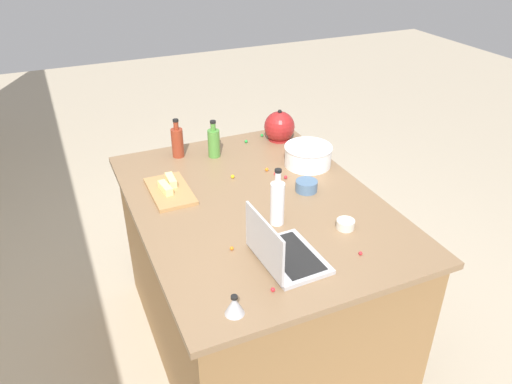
{
  "coord_description": "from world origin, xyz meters",
  "views": [
    {
      "loc": [
        -1.82,
        0.8,
        2.11
      ],
      "look_at": [
        0.0,
        0.0,
        0.95
      ],
      "focal_mm": 34.81,
      "sensor_mm": 36.0,
      "label": 1
    }
  ],
  "objects_px": {
    "ramekin_small": "(345,224)",
    "butter_stick_left": "(171,180)",
    "kettle": "(279,127)",
    "bottle_vinegar": "(277,202)",
    "bottle_soy": "(177,142)",
    "mixing_bowl_large": "(308,155)",
    "ramekin_medium": "(306,186)",
    "butter_stick_right": "(165,188)",
    "bottle_olive": "(214,142)",
    "kitchen_timer": "(234,305)",
    "laptop": "(282,252)",
    "cutting_board": "(170,191)"
  },
  "relations": [
    {
      "from": "butter_stick_right",
      "to": "ramekin_small",
      "type": "height_order",
      "value": "butter_stick_right"
    },
    {
      "from": "butter_stick_right",
      "to": "ramekin_small",
      "type": "xyz_separation_m",
      "value": [
        -0.59,
        -0.63,
        -0.02
      ]
    },
    {
      "from": "laptop",
      "to": "butter_stick_left",
      "type": "bearing_deg",
      "value": 17.1
    },
    {
      "from": "mixing_bowl_large",
      "to": "cutting_board",
      "type": "height_order",
      "value": "mixing_bowl_large"
    },
    {
      "from": "butter_stick_right",
      "to": "ramekin_medium",
      "type": "xyz_separation_m",
      "value": [
        -0.24,
        -0.63,
        -0.01
      ]
    },
    {
      "from": "cutting_board",
      "to": "ramekin_small",
      "type": "xyz_separation_m",
      "value": [
        -0.6,
        -0.61,
        0.01
      ]
    },
    {
      "from": "kettle",
      "to": "kitchen_timer",
      "type": "height_order",
      "value": "kettle"
    },
    {
      "from": "kettle",
      "to": "butter_stick_left",
      "type": "relative_size",
      "value": 1.94
    },
    {
      "from": "kettle",
      "to": "butter_stick_right",
      "type": "relative_size",
      "value": 1.94
    },
    {
      "from": "kitchen_timer",
      "to": "ramekin_small",
      "type": "bearing_deg",
      "value": -65.51
    },
    {
      "from": "bottle_olive",
      "to": "butter_stick_right",
      "type": "distance_m",
      "value": 0.47
    },
    {
      "from": "bottle_vinegar",
      "to": "kitchen_timer",
      "type": "relative_size",
      "value": 3.43
    },
    {
      "from": "mixing_bowl_large",
      "to": "bottle_soy",
      "type": "height_order",
      "value": "bottle_soy"
    },
    {
      "from": "laptop",
      "to": "butter_stick_right",
      "type": "height_order",
      "value": "laptop"
    },
    {
      "from": "ramekin_medium",
      "to": "ramekin_small",
      "type": "bearing_deg",
      "value": 179.6
    },
    {
      "from": "laptop",
      "to": "cutting_board",
      "type": "distance_m",
      "value": 0.74
    },
    {
      "from": "kettle",
      "to": "ramekin_medium",
      "type": "height_order",
      "value": "kettle"
    },
    {
      "from": "ramekin_small",
      "to": "butter_stick_left",
      "type": "bearing_deg",
      "value": 41.86
    },
    {
      "from": "laptop",
      "to": "bottle_soy",
      "type": "distance_m",
      "value": 1.08
    },
    {
      "from": "bottle_vinegar",
      "to": "bottle_olive",
      "type": "height_order",
      "value": "bottle_vinegar"
    },
    {
      "from": "bottle_olive",
      "to": "cutting_board",
      "type": "height_order",
      "value": "bottle_olive"
    },
    {
      "from": "laptop",
      "to": "kitchen_timer",
      "type": "relative_size",
      "value": 4.14
    },
    {
      "from": "bottle_olive",
      "to": "ramekin_medium",
      "type": "bearing_deg",
      "value": -152.54
    },
    {
      "from": "bottle_olive",
      "to": "mixing_bowl_large",
      "type": "bearing_deg",
      "value": -125.72
    },
    {
      "from": "mixing_bowl_large",
      "to": "bottle_olive",
      "type": "relative_size",
      "value": 1.22
    },
    {
      "from": "laptop",
      "to": "mixing_bowl_large",
      "type": "relative_size",
      "value": 1.25
    },
    {
      "from": "cutting_board",
      "to": "ramekin_medium",
      "type": "bearing_deg",
      "value": -112.04
    },
    {
      "from": "ramekin_small",
      "to": "ramekin_medium",
      "type": "height_order",
      "value": "ramekin_medium"
    },
    {
      "from": "mixing_bowl_large",
      "to": "butter_stick_left",
      "type": "height_order",
      "value": "mixing_bowl_large"
    },
    {
      "from": "kitchen_timer",
      "to": "bottle_olive",
      "type": "bearing_deg",
      "value": -16.45
    },
    {
      "from": "bottle_vinegar",
      "to": "mixing_bowl_large",
      "type": "bearing_deg",
      "value": -42.15
    },
    {
      "from": "mixing_bowl_large",
      "to": "ramekin_medium",
      "type": "xyz_separation_m",
      "value": [
        -0.24,
        0.14,
        -0.03
      ]
    },
    {
      "from": "bottle_olive",
      "to": "cutting_board",
      "type": "distance_m",
      "value": 0.45
    },
    {
      "from": "ramekin_small",
      "to": "kettle",
      "type": "bearing_deg",
      "value": -8.89
    },
    {
      "from": "butter_stick_left",
      "to": "bottle_olive",
      "type": "bearing_deg",
      "value": -52.69
    },
    {
      "from": "mixing_bowl_large",
      "to": "bottle_vinegar",
      "type": "bearing_deg",
      "value": 137.85
    },
    {
      "from": "laptop",
      "to": "mixing_bowl_large",
      "type": "height_order",
      "value": "laptop"
    },
    {
      "from": "kettle",
      "to": "bottle_vinegar",
      "type": "bearing_deg",
      "value": 153.27
    },
    {
      "from": "laptop",
      "to": "butter_stick_right",
      "type": "relative_size",
      "value": 2.9
    },
    {
      "from": "mixing_bowl_large",
      "to": "kettle",
      "type": "bearing_deg",
      "value": -1.14
    },
    {
      "from": "butter_stick_right",
      "to": "laptop",
      "type": "bearing_deg",
      "value": -158.13
    },
    {
      "from": "bottle_vinegar",
      "to": "bottle_soy",
      "type": "distance_m",
      "value": 0.84
    },
    {
      "from": "laptop",
      "to": "butter_stick_left",
      "type": "xyz_separation_m",
      "value": [
        0.75,
        0.23,
        -0.01
      ]
    },
    {
      "from": "laptop",
      "to": "ramekin_small",
      "type": "xyz_separation_m",
      "value": [
        0.1,
        -0.36,
        -0.03
      ]
    },
    {
      "from": "kettle",
      "to": "ramekin_small",
      "type": "xyz_separation_m",
      "value": [
        -0.95,
        0.15,
        -0.06
      ]
    },
    {
      "from": "butter_stick_right",
      "to": "cutting_board",
      "type": "bearing_deg",
      "value": -71.29
    },
    {
      "from": "bottle_soy",
      "to": "butter_stick_right",
      "type": "xyz_separation_m",
      "value": [
        -0.38,
        0.17,
        -0.05
      ]
    },
    {
      "from": "bottle_olive",
      "to": "bottle_vinegar",
      "type": "bearing_deg",
      "value": -177.92
    },
    {
      "from": "butter_stick_right",
      "to": "kitchen_timer",
      "type": "relative_size",
      "value": 1.43
    },
    {
      "from": "butter_stick_left",
      "to": "ramekin_medium",
      "type": "bearing_deg",
      "value": -117.31
    }
  ]
}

